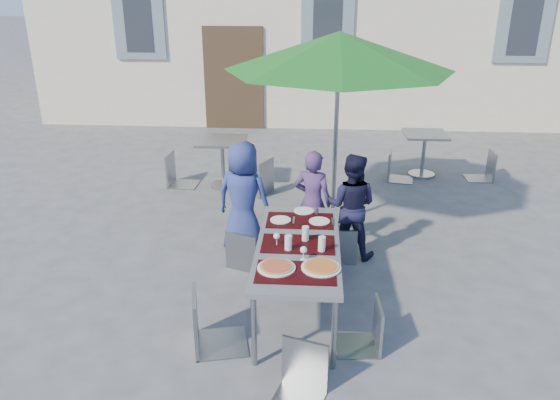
# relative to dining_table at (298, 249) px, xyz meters

# --- Properties ---
(ground) EXTENTS (90.00, 90.00, 0.00)m
(ground) POSITION_rel_dining_table_xyz_m (0.33, -0.27, -0.70)
(ground) COLOR #4D4D50
(ground) RESTS_ON ground
(dining_table) EXTENTS (0.80, 1.85, 0.76)m
(dining_table) POSITION_rel_dining_table_xyz_m (0.00, 0.00, 0.00)
(dining_table) COLOR #47464B
(dining_table) RESTS_ON ground
(pizza_near_left) EXTENTS (0.34, 0.34, 0.03)m
(pizza_near_left) POSITION_rel_dining_table_xyz_m (-0.17, -0.49, 0.07)
(pizza_near_left) COLOR white
(pizza_near_left) RESTS_ON dining_table
(pizza_near_right) EXTENTS (0.35, 0.35, 0.03)m
(pizza_near_right) POSITION_rel_dining_table_xyz_m (0.22, -0.47, 0.07)
(pizza_near_right) COLOR white
(pizza_near_right) RESTS_ON dining_table
(glassware) EXTENTS (0.50, 0.46, 0.15)m
(glassware) POSITION_rel_dining_table_xyz_m (0.04, -0.08, 0.13)
(glassware) COLOR silver
(glassware) RESTS_ON dining_table
(place_settings) EXTENTS (0.67, 0.48, 0.01)m
(place_settings) POSITION_rel_dining_table_xyz_m (0.01, 0.62, 0.06)
(place_settings) COLOR white
(place_settings) RESTS_ON dining_table
(child_0) EXTENTS (0.77, 0.61, 1.39)m
(child_0) POSITION_rel_dining_table_xyz_m (-0.70, 1.28, -0.00)
(child_0) COLOR navy
(child_0) RESTS_ON ground
(child_1) EXTENTS (0.54, 0.44, 1.29)m
(child_1) POSITION_rel_dining_table_xyz_m (0.13, 1.34, -0.05)
(child_1) COLOR #4C3267
(child_1) RESTS_ON ground
(child_2) EXTENTS (0.69, 0.51, 1.28)m
(child_2) POSITION_rel_dining_table_xyz_m (0.58, 1.27, -0.06)
(child_2) COLOR #171732
(child_2) RESTS_ON ground
(chair_0) EXTENTS (0.50, 0.50, 0.88)m
(chair_0) POSITION_rel_dining_table_xyz_m (-0.64, 0.86, -0.19)
(chair_0) COLOR gray
(chair_0) RESTS_ON ground
(chair_1) EXTENTS (0.49, 0.49, 0.89)m
(chair_1) POSITION_rel_dining_table_xyz_m (0.09, 0.87, -0.18)
(chair_1) COLOR gray
(chair_1) RESTS_ON ground
(chair_2) EXTENTS (0.38, 0.39, 0.84)m
(chair_2) POSITION_rel_dining_table_xyz_m (0.47, 1.08, -0.21)
(chair_2) COLOR gray
(chair_2) RESTS_ON ground
(chair_3) EXTENTS (0.56, 0.56, 1.05)m
(chair_3) POSITION_rel_dining_table_xyz_m (-0.79, -0.63, -0.07)
(chair_3) COLOR gray
(chair_3) RESTS_ON ground
(chair_4) EXTENTS (0.41, 0.40, 0.86)m
(chair_4) POSITION_rel_dining_table_xyz_m (0.65, -0.55, -0.20)
(chair_4) COLOR gray
(chair_4) RESTS_ON ground
(chair_5) EXTENTS (0.49, 0.49, 0.88)m
(chair_5) POSITION_rel_dining_table_xyz_m (0.07, -1.21, -0.18)
(chair_5) COLOR gray
(chair_5) RESTS_ON ground
(patio_umbrella) EXTENTS (2.86, 2.86, 2.55)m
(patio_umbrella) POSITION_rel_dining_table_xyz_m (0.40, 2.14, 1.60)
(patio_umbrella) COLOR #AAACB1
(patio_umbrella) RESTS_ON ground
(cafe_table_0) EXTENTS (0.73, 0.73, 0.79)m
(cafe_table_0) POSITION_rel_dining_table_xyz_m (-1.32, 3.48, -0.14)
(cafe_table_0) COLOR #AAACB1
(cafe_table_0) RESTS_ON ground
(bg_chair_l_0) EXTENTS (0.47, 0.46, 1.00)m
(bg_chair_l_0) POSITION_rel_dining_table_xyz_m (-2.09, 3.51, -0.11)
(bg_chair_l_0) COLOR gray
(bg_chair_l_0) RESTS_ON ground
(bg_chair_r_0) EXTENTS (0.62, 0.62, 1.05)m
(bg_chair_r_0) POSITION_rel_dining_table_xyz_m (-0.71, 3.23, -0.07)
(bg_chair_r_0) COLOR #93999E
(bg_chair_r_0) RESTS_ON ground
(cafe_table_1) EXTENTS (0.69, 0.69, 0.74)m
(cafe_table_1) POSITION_rel_dining_table_xyz_m (1.97, 4.24, -0.19)
(cafe_table_1) COLOR #AAACB1
(cafe_table_1) RESTS_ON ground
(bg_chair_l_1) EXTENTS (0.48, 0.48, 0.92)m
(bg_chair_l_1) POSITION_rel_dining_table_xyz_m (1.48, 4.00, -0.16)
(bg_chair_l_1) COLOR gray
(bg_chair_l_1) RESTS_ON ground
(bg_chair_r_1) EXTENTS (0.41, 0.41, 0.91)m
(bg_chair_r_1) POSITION_rel_dining_table_xyz_m (2.98, 4.12, -0.16)
(bg_chair_r_1) COLOR gray
(bg_chair_r_1) RESTS_ON ground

